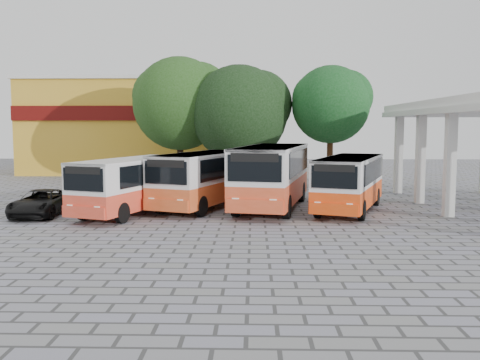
{
  "coord_description": "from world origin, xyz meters",
  "views": [
    {
      "loc": [
        -1.11,
        -22.7,
        4.13
      ],
      "look_at": [
        -1.78,
        3.42,
        1.5
      ],
      "focal_mm": 40.0,
      "sensor_mm": 36.0,
      "label": 1
    }
  ],
  "objects_px": {
    "bus_centre_left": "(204,176)",
    "bus_centre_right": "(272,173)",
    "parked_car": "(41,203)",
    "bus_far_left": "(132,182)",
    "bus_far_right": "(350,180)"
  },
  "relations": [
    {
      "from": "bus_centre_left",
      "to": "bus_centre_right",
      "type": "relative_size",
      "value": 0.91
    },
    {
      "from": "bus_far_left",
      "to": "bus_centre_left",
      "type": "distance_m",
      "value": 3.77
    },
    {
      "from": "parked_car",
      "to": "bus_centre_right",
      "type": "bearing_deg",
      "value": 11.57
    },
    {
      "from": "bus_centre_left",
      "to": "bus_far_right",
      "type": "height_order",
      "value": "bus_centre_left"
    },
    {
      "from": "parked_car",
      "to": "bus_far_right",
      "type": "bearing_deg",
      "value": 5.42
    },
    {
      "from": "bus_far_right",
      "to": "parked_car",
      "type": "relative_size",
      "value": 1.84
    },
    {
      "from": "bus_far_left",
      "to": "parked_car",
      "type": "bearing_deg",
      "value": -151.81
    },
    {
      "from": "bus_far_left",
      "to": "bus_far_right",
      "type": "bearing_deg",
      "value": 25.35
    },
    {
      "from": "bus_centre_right",
      "to": "parked_car",
      "type": "xyz_separation_m",
      "value": [
        -10.78,
        -2.42,
        -1.23
      ]
    },
    {
      "from": "bus_centre_left",
      "to": "bus_centre_right",
      "type": "xyz_separation_m",
      "value": [
        3.44,
        -0.13,
        0.2
      ]
    },
    {
      "from": "bus_centre_right",
      "to": "bus_far_left",
      "type": "bearing_deg",
      "value": -153.13
    },
    {
      "from": "parked_car",
      "to": "bus_centre_left",
      "type": "bearing_deg",
      "value": 18.07
    },
    {
      "from": "bus_far_left",
      "to": "bus_centre_right",
      "type": "xyz_separation_m",
      "value": [
        6.67,
        1.81,
        0.31
      ]
    },
    {
      "from": "bus_far_left",
      "to": "bus_centre_right",
      "type": "distance_m",
      "value": 6.92
    },
    {
      "from": "bus_far_left",
      "to": "parked_car",
      "type": "xyz_separation_m",
      "value": [
        -4.11,
        -0.62,
        -0.92
      ]
    }
  ]
}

